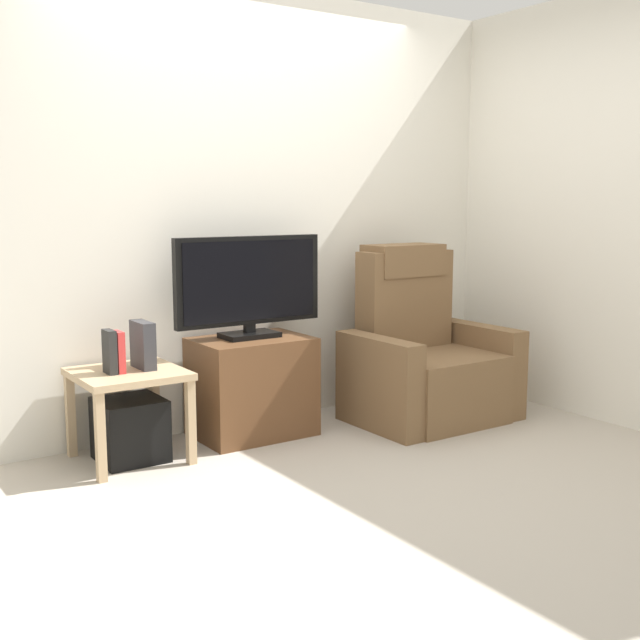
% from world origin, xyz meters
% --- Properties ---
extents(ground_plane, '(6.40, 6.40, 0.00)m').
position_xyz_m(ground_plane, '(0.00, 0.00, 0.00)').
color(ground_plane, '#B2A899').
extents(wall_back, '(6.40, 0.06, 2.60)m').
position_xyz_m(wall_back, '(0.00, 1.13, 1.30)').
color(wall_back, silver).
rests_on(wall_back, ground).
extents(wall_side, '(0.06, 4.48, 2.60)m').
position_xyz_m(wall_side, '(1.88, 0.00, 1.30)').
color(wall_side, silver).
rests_on(wall_side, ground).
extents(tv_stand, '(0.65, 0.47, 0.57)m').
position_xyz_m(tv_stand, '(-0.09, 0.83, 0.29)').
color(tv_stand, brown).
rests_on(tv_stand, ground).
extents(television, '(0.91, 0.20, 0.58)m').
position_xyz_m(television, '(-0.09, 0.85, 0.88)').
color(television, black).
rests_on(television, tv_stand).
extents(recliner_armchair, '(0.98, 0.78, 1.08)m').
position_xyz_m(recliner_armchair, '(1.00, 0.57, 0.37)').
color(recliner_armchair, brown).
rests_on(recliner_armchair, ground).
extents(side_table, '(0.54, 0.54, 0.48)m').
position_xyz_m(side_table, '(-0.85, 0.80, 0.40)').
color(side_table, tan).
rests_on(side_table, ground).
extents(subwoofer_box, '(0.33, 0.33, 0.33)m').
position_xyz_m(subwoofer_box, '(-0.85, 0.80, 0.16)').
color(subwoofer_box, black).
rests_on(subwoofer_box, ground).
extents(book_leftmost, '(0.04, 0.11, 0.23)m').
position_xyz_m(book_leftmost, '(-0.95, 0.78, 0.60)').
color(book_leftmost, '#262626').
rests_on(book_leftmost, side_table).
extents(book_middle, '(0.04, 0.11, 0.22)m').
position_xyz_m(book_middle, '(-0.90, 0.78, 0.59)').
color(book_middle, red).
rests_on(book_middle, side_table).
extents(game_console, '(0.07, 0.20, 0.25)m').
position_xyz_m(game_console, '(-0.76, 0.81, 0.61)').
color(game_console, '#333338').
rests_on(game_console, side_table).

